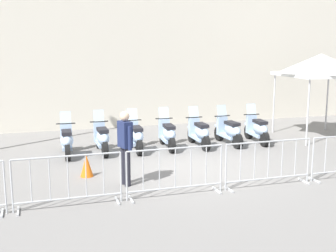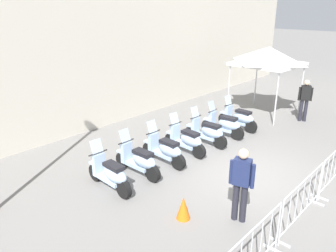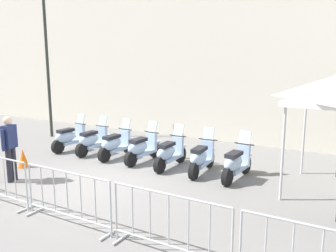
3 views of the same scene
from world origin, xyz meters
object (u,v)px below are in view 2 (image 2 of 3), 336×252
(motorcycle_3, at_px, (186,140))
(motorcycle_5, at_px, (224,125))
(motorcycle_2, at_px, (165,150))
(motorcycle_1, at_px, (139,160))
(officer_near_row_end, at_px, (241,181))
(canopy_tent, at_px, (268,56))
(motorcycle_4, at_px, (207,132))
(officer_mid_plaza, at_px, (305,98))
(traffic_cone, at_px, (183,208))
(motorcycle_0, at_px, (110,174))
(barrier_segment_3, at_px, (335,166))
(barrier_segment_2, at_px, (302,201))
(motorcycle_6, at_px, (239,118))

(motorcycle_3, distance_m, motorcycle_5, 2.07)
(motorcycle_2, relative_size, motorcycle_3, 1.00)
(motorcycle_1, relative_size, officer_near_row_end, 1.00)
(motorcycle_5, height_order, canopy_tent, canopy_tent)
(motorcycle_5, bearing_deg, motorcycle_4, -177.92)
(officer_near_row_end, relative_size, officer_mid_plaza, 1.00)
(canopy_tent, relative_size, traffic_cone, 5.29)
(motorcycle_0, height_order, canopy_tent, canopy_tent)
(motorcycle_1, distance_m, canopy_tent, 7.90)
(motorcycle_1, height_order, motorcycle_4, same)
(motorcycle_4, height_order, traffic_cone, motorcycle_4)
(motorcycle_1, height_order, barrier_segment_3, motorcycle_1)
(canopy_tent, height_order, traffic_cone, canopy_tent)
(motorcycle_2, relative_size, traffic_cone, 3.13)
(canopy_tent, bearing_deg, motorcycle_5, -173.35)
(officer_mid_plaza, bearing_deg, barrier_segment_2, -156.31)
(motorcycle_3, height_order, motorcycle_6, same)
(motorcycle_5, xyz_separation_m, officer_mid_plaza, (3.71, -1.28, 0.53))
(barrier_segment_2, distance_m, officer_near_row_end, 1.42)
(motorcycle_5, bearing_deg, canopy_tent, 6.65)
(motorcycle_3, bearing_deg, motorcycle_4, -1.65)
(motorcycle_6, bearing_deg, motorcycle_0, -178.22)
(motorcycle_2, height_order, officer_near_row_end, officer_near_row_end)
(motorcycle_3, height_order, barrier_segment_2, motorcycle_3)
(officer_near_row_end, bearing_deg, barrier_segment_3, -15.82)
(traffic_cone, bearing_deg, motorcycle_1, 74.57)
(motorcycle_3, distance_m, canopy_tent, 5.94)
(motorcycle_4, xyz_separation_m, barrier_segment_3, (0.27, -4.08, 0.07))
(motorcycle_5, distance_m, motorcycle_6, 1.02)
(canopy_tent, bearing_deg, officer_mid_plaza, -82.84)
(motorcycle_4, distance_m, motorcycle_6, 2.05)
(motorcycle_4, height_order, motorcycle_6, same)
(barrier_segment_3, height_order, canopy_tent, canopy_tent)
(motorcycle_1, relative_size, officer_mid_plaza, 1.00)
(canopy_tent, bearing_deg, officer_near_row_end, -153.84)
(motorcycle_5, xyz_separation_m, barrier_segment_3, (-0.76, -4.12, 0.07))
(motorcycle_2, xyz_separation_m, officer_mid_plaza, (6.79, -1.21, 0.53))
(motorcycle_3, xyz_separation_m, motorcycle_4, (1.03, -0.03, 0.00))
(canopy_tent, distance_m, traffic_cone, 8.95)
(barrier_segment_3, height_order, traffic_cone, barrier_segment_3)
(motorcycle_3, height_order, barrier_segment_3, motorcycle_3)
(motorcycle_4, height_order, barrier_segment_3, motorcycle_4)
(barrier_segment_2, bearing_deg, motorcycle_6, 46.70)
(motorcycle_6, bearing_deg, barrier_segment_3, -113.11)
(motorcycle_5, xyz_separation_m, officer_near_row_end, (-3.91, -3.23, 0.53))
(motorcycle_2, relative_size, officer_mid_plaza, 1.00)
(officer_near_row_end, bearing_deg, motorcycle_6, 33.55)
(motorcycle_5, distance_m, canopy_tent, 4.08)
(traffic_cone, bearing_deg, officer_near_row_end, -47.63)
(motorcycle_0, bearing_deg, motorcycle_1, 4.89)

